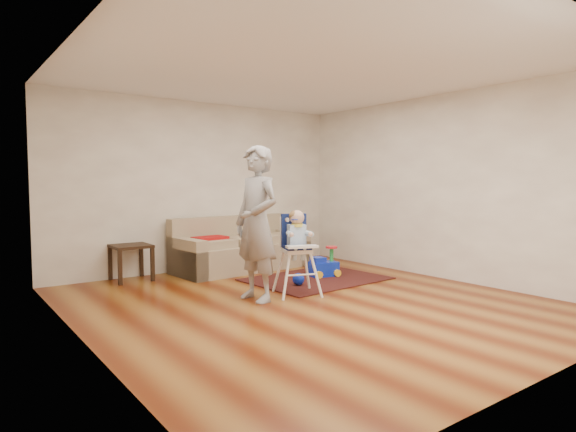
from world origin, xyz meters
TOP-DOWN VIEW (x-y plane):
  - ground at (0.00, 0.00)m, footprint 5.50×5.50m
  - room_envelope at (0.00, 0.53)m, footprint 5.04×5.52m
  - sofa at (0.48, 2.30)m, footprint 2.28×1.07m
  - side_table at (-1.26, 2.50)m, footprint 0.52×0.52m
  - area_rug at (0.93, 0.97)m, footprint 1.97×1.52m
  - ride_on_toy at (1.14, 1.05)m, footprint 0.45×0.36m
  - toy_ball at (0.44, 0.76)m, footprint 0.17×0.17m
  - high_chair at (0.13, 0.38)m, footprint 0.64×0.64m
  - adult at (-0.43, 0.44)m, footprint 0.51×0.72m

SIDE VIEW (x-z plane):
  - ground at x=0.00m, z-range 0.00..0.00m
  - area_rug at x=0.93m, z-range 0.00..0.02m
  - toy_ball at x=0.44m, z-range 0.02..0.18m
  - ride_on_toy at x=1.14m, z-range 0.02..0.46m
  - side_table at x=-1.26m, z-range 0.00..0.52m
  - sofa at x=0.48m, z-range 0.00..0.86m
  - high_chair at x=0.13m, z-range -0.02..1.06m
  - adult at x=-0.43m, z-range 0.00..1.85m
  - room_envelope at x=0.00m, z-range 0.52..3.24m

